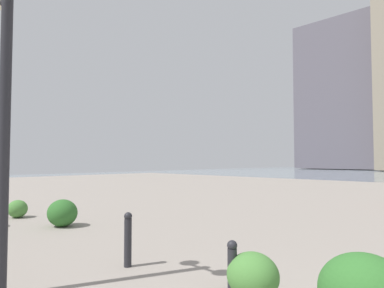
{
  "coord_description": "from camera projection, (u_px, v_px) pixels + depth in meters",
  "views": [
    {
      "loc": [
        -0.09,
        2.59,
        1.71
      ],
      "look_at": [
        8.38,
        -5.91,
        2.26
      ],
      "focal_mm": 32.41,
      "sensor_mm": 36.0,
      "label": 1
    }
  ],
  "objects": [
    {
      "name": "lamppost",
      "position": [
        6.0,
        83.0,
        4.44
      ],
      "size": [
        0.98,
        0.28,
        4.04
      ],
      "color": "#232328",
      "rests_on": "ground"
    },
    {
      "name": "building_annex",
      "position": [
        348.0,
        96.0,
        69.04
      ],
      "size": [
        17.79,
        10.88,
        29.05
      ],
      "color": "#5B5660",
      "rests_on": "ground"
    },
    {
      "name": "bollard_mid",
      "position": [
        128.0,
        238.0,
        5.55
      ],
      "size": [
        0.13,
        0.13,
        0.87
      ],
      "color": "#232328",
      "rests_on": "ground"
    },
    {
      "name": "shrub_tall",
      "position": [
        18.0,
        209.0,
        10.23
      ],
      "size": [
        0.61,
        0.55,
        0.52
      ],
      "color": "#477F38",
      "rests_on": "ground"
    },
    {
      "name": "shrub_low",
      "position": [
        62.0,
        213.0,
        8.88
      ],
      "size": [
        0.81,
        0.73,
        0.69
      ],
      "color": "#2D6628",
      "rests_on": "ground"
    },
    {
      "name": "shrub_wide",
      "position": [
        253.0,
        276.0,
        4.26
      ],
      "size": [
        0.67,
        0.6,
        0.57
      ],
      "color": "#477F38",
      "rests_on": "ground"
    },
    {
      "name": "bollard_near",
      "position": [
        232.0,
        267.0,
        4.34
      ],
      "size": [
        0.13,
        0.13,
        0.7
      ],
      "color": "#232328",
      "rests_on": "ground"
    }
  ]
}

